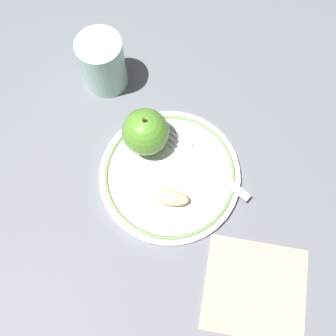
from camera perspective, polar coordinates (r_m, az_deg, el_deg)
ground_plane at (r=0.57m, az=-0.63°, el=-2.90°), size 2.00×2.00×0.00m
plate at (r=0.57m, az=0.00°, el=-0.91°), size 0.21×0.21×0.01m
apple_red_whole at (r=0.55m, az=-3.46°, el=5.50°), size 0.07×0.07×0.08m
apple_slice_front at (r=0.54m, az=0.25°, el=-4.51°), size 0.06×0.04×0.02m
fork at (r=0.57m, az=5.50°, el=0.75°), size 0.18×0.06×0.00m
drinking_glass at (r=0.62m, az=-9.86°, el=15.43°), size 0.07×0.07×0.09m
napkin_folded at (r=0.56m, az=13.14°, el=-17.47°), size 0.17×0.17×0.01m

